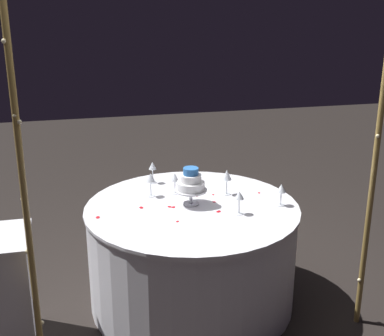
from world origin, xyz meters
The scene contains 23 objects.
ground_plane centered at (0.00, 0.00, 0.00)m, with size 12.00×12.00×0.00m, color black.
decorative_arch centered at (0.00, 0.51, 1.47)m, with size 2.09×0.06×2.26m.
main_table centered at (0.00, 0.00, 0.36)m, with size 1.45×1.45×0.73m.
tiered_cake centered at (0.00, -0.03, 0.88)m, with size 0.22×0.22×0.26m.
wine_glass_0 centered at (0.24, -0.25, 0.86)m, with size 0.07×0.07×0.17m.
wine_glass_1 centered at (0.06, -0.26, 0.84)m, with size 0.06×0.06×0.15m.
wine_glass_2 centered at (-0.59, 0.12, 0.84)m, with size 0.07×0.07×0.15m.
wine_glass_3 centered at (0.18, -0.52, 0.85)m, with size 0.06×0.06×0.17m.
wine_glass_4 centered at (-0.29, -0.16, 0.87)m, with size 0.07×0.07×0.18m.
wine_glass_5 centered at (-0.07, -0.29, 0.85)m, with size 0.06×0.06×0.16m.
wine_glass_6 centered at (-0.27, 0.19, 0.85)m, with size 0.06×0.06×0.16m.
rose_petal_0 centered at (0.63, 0.04, 0.73)m, with size 0.04×0.03×0.00m, color red.
rose_petal_1 centered at (0.34, -0.05, 0.73)m, with size 0.04×0.03×0.00m, color red.
rose_petal_2 centered at (0.13, -0.01, 0.73)m, with size 0.03×0.02×0.00m, color red.
rose_petal_3 centered at (-0.04, -0.19, 0.73)m, with size 0.03×0.02×0.00m, color red.
rose_petal_4 centered at (-0.17, -0.03, 0.73)m, with size 0.03×0.02×0.00m, color red.
rose_petal_5 centered at (-0.19, -0.17, 0.73)m, with size 0.02×0.02×0.00m, color red.
rose_petal_6 centered at (-0.53, -0.13, 0.73)m, with size 0.02×0.02×0.00m, color red.
rose_petal_7 centered at (-0.15, 0.13, 0.73)m, with size 0.04×0.03×0.00m, color red.
rose_petal_8 centered at (-0.07, -0.17, 0.73)m, with size 0.03×0.02×0.00m, color red.
rose_petal_9 centered at (0.15, 0.23, 0.73)m, with size 0.03×0.02×0.00m, color red.
rose_petal_10 centered at (0.13, -0.01, 0.73)m, with size 0.03×0.02×0.00m, color red.
rose_petal_11 centered at (0.15, -0.02, 0.73)m, with size 0.03×0.02×0.00m, color red.
Camera 1 is at (0.75, 3.16, 2.09)m, focal length 48.67 mm.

